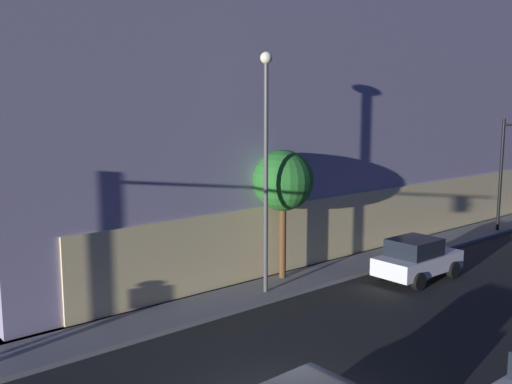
# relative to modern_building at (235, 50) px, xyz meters

# --- Properties ---
(modern_building) EXTENTS (36.75, 24.00, 21.70)m
(modern_building) POSITION_rel_modern_building_xyz_m (0.00, 0.00, 0.00)
(modern_building) COLOR #4C4C51
(modern_building) RESTS_ON ground
(street_lamp_sidewalk) EXTENTS (0.44, 0.44, 8.91)m
(street_lamp_sidewalk) POSITION_rel_modern_building_xyz_m (-9.14, -13.32, -5.12)
(street_lamp_sidewalk) COLOR #494949
(street_lamp_sidewalk) RESTS_ON sidewalk_corner
(sidewalk_tree) EXTENTS (2.47, 2.47, 5.27)m
(sidewalk_tree) POSITION_rel_modern_building_xyz_m (-7.41, -12.40, -6.63)
(sidewalk_tree) COLOR brown
(sidewalk_tree) RESTS_ON sidewalk_corner
(car_white) EXTENTS (4.07, 2.05, 1.76)m
(car_white) POSITION_rel_modern_building_xyz_m (-3.03, -15.87, -9.89)
(car_white) COLOR silver
(car_white) RESTS_ON ground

